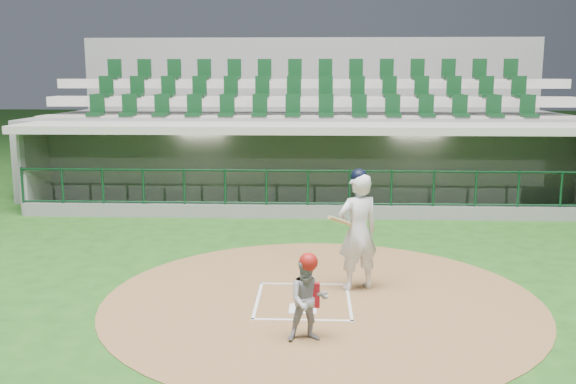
# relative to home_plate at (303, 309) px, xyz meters

# --- Properties ---
(ground) EXTENTS (120.00, 120.00, 0.00)m
(ground) POSITION_rel_home_plate_xyz_m (0.00, 0.70, -0.02)
(ground) COLOR #1B4914
(ground) RESTS_ON ground
(dirt_circle) EXTENTS (7.20, 7.20, 0.01)m
(dirt_circle) POSITION_rel_home_plate_xyz_m (0.30, 0.50, -0.02)
(dirt_circle) COLOR brown
(dirt_circle) RESTS_ON ground
(home_plate) EXTENTS (0.43, 0.43, 0.02)m
(home_plate) POSITION_rel_home_plate_xyz_m (0.00, 0.00, 0.00)
(home_plate) COLOR white
(home_plate) RESTS_ON dirt_circle
(batter_box_chalk) EXTENTS (1.55, 1.80, 0.01)m
(batter_box_chalk) POSITION_rel_home_plate_xyz_m (0.00, 0.40, -0.00)
(batter_box_chalk) COLOR white
(batter_box_chalk) RESTS_ON ground
(dugout_structure) EXTENTS (16.40, 3.70, 3.00)m
(dugout_structure) POSITION_rel_home_plate_xyz_m (0.09, 8.51, 0.95)
(dugout_structure) COLOR slate
(dugout_structure) RESTS_ON ground
(seating_deck) EXTENTS (17.00, 6.72, 5.15)m
(seating_deck) POSITION_rel_home_plate_xyz_m (0.00, 11.61, 1.40)
(seating_deck) COLOR slate
(seating_deck) RESTS_ON ground
(batter) EXTENTS (0.97, 1.01, 2.10)m
(batter) POSITION_rel_home_plate_xyz_m (0.91, 1.05, 1.03)
(batter) COLOR silver
(batter) RESTS_ON dirt_circle
(catcher) EXTENTS (0.64, 0.54, 1.26)m
(catcher) POSITION_rel_home_plate_xyz_m (0.10, -1.18, 0.61)
(catcher) COLOR #949499
(catcher) RESTS_ON dirt_circle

